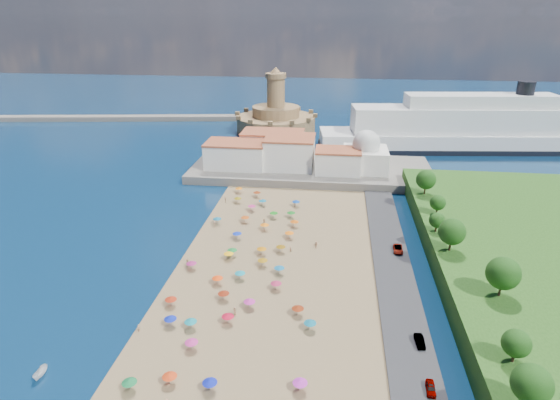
# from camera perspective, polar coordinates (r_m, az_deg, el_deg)

# --- Properties ---
(ground) EXTENTS (700.00, 700.00, 0.00)m
(ground) POSITION_cam_1_polar(r_m,az_deg,el_deg) (114.37, -3.56, -8.31)
(ground) COLOR #071938
(ground) RESTS_ON ground
(terrace) EXTENTS (90.00, 36.00, 3.00)m
(terrace) POSITION_cam_1_polar(r_m,az_deg,el_deg) (179.20, 3.79, 3.70)
(terrace) COLOR #59544C
(terrace) RESTS_ON ground
(jetty) EXTENTS (18.00, 70.00, 2.40)m
(jetty) POSITION_cam_1_polar(r_m,az_deg,el_deg) (214.82, -1.54, 6.76)
(jetty) COLOR #59544C
(jetty) RESTS_ON ground
(breakwater) EXTENTS (199.03, 34.77, 2.60)m
(breakwater) POSITION_cam_1_polar(r_m,az_deg,el_deg) (286.85, -20.16, 9.35)
(breakwater) COLOR #59544C
(breakwater) RESTS_ON ground
(waterfront_buildings) EXTENTS (57.00, 29.00, 11.00)m
(waterfront_buildings) POSITION_cam_1_polar(r_m,az_deg,el_deg) (179.05, -0.34, 5.87)
(waterfront_buildings) COLOR silver
(waterfront_buildings) RESTS_ON terrace
(domed_building) EXTENTS (16.00, 16.00, 15.00)m
(domed_building) POSITION_cam_1_polar(r_m,az_deg,el_deg) (175.19, 10.38, 5.51)
(domed_building) COLOR silver
(domed_building) RESTS_ON terrace
(fortress) EXTENTS (40.00, 40.00, 32.40)m
(fortress) POSITION_cam_1_polar(r_m,az_deg,el_deg) (242.39, -0.50, 9.87)
(fortress) COLOR #A78553
(fortress) RESTS_ON ground
(cruise_ship) EXTENTS (139.36, 35.43, 30.13)m
(cruise_ship) POSITION_cam_1_polar(r_m,az_deg,el_deg) (226.11, 22.83, 7.85)
(cruise_ship) COLOR black
(cruise_ship) RESTS_ON ground
(beach_parasols) EXTENTS (32.31, 116.91, 2.20)m
(beach_parasols) POSITION_cam_1_polar(r_m,az_deg,el_deg) (104.37, -5.40, -10.23)
(beach_parasols) COLOR gray
(beach_parasols) RESTS_ON beach
(beachgoers) EXTENTS (33.40, 96.00, 1.88)m
(beachgoers) POSITION_cam_1_polar(r_m,az_deg,el_deg) (113.00, -5.04, -8.10)
(beachgoers) COLOR tan
(beachgoers) RESTS_ON beach
(parked_cars) EXTENTS (2.55, 52.26, 1.40)m
(parked_cars) POSITION_cam_1_polar(r_m,az_deg,el_deg) (106.44, 15.37, -10.81)
(parked_cars) COLOR gray
(parked_cars) RESTS_ON promenade
(hillside_trees) EXTENTS (14.75, 103.23, 8.27)m
(hillside_trees) POSITION_cam_1_polar(r_m,az_deg,el_deg) (104.33, 22.17, -6.71)
(hillside_trees) COLOR #382314
(hillside_trees) RESTS_ON hillside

